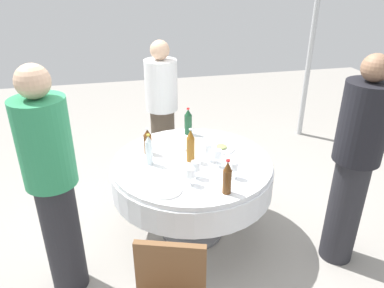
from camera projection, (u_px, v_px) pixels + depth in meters
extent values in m
plane|color=gray|center=(192.00, 231.00, 3.41)|extent=(10.00, 10.00, 0.00)
cylinder|color=white|center=(192.00, 163.00, 3.09)|extent=(1.33, 1.33, 0.04)
cylinder|color=white|center=(192.00, 176.00, 3.15)|extent=(1.36, 1.36, 0.22)
cylinder|color=slate|center=(192.00, 209.00, 3.30)|extent=(0.14, 0.14, 0.48)
cylinder|color=slate|center=(192.00, 229.00, 3.40)|extent=(0.56, 0.56, 0.03)
cylinder|color=silver|center=(149.00, 153.00, 2.99)|extent=(0.06, 0.06, 0.20)
cone|color=silver|center=(148.00, 139.00, 2.93)|extent=(0.05, 0.05, 0.05)
cylinder|color=gold|center=(148.00, 135.00, 2.92)|extent=(0.03, 0.03, 0.01)
cylinder|color=#194728|center=(188.00, 125.00, 3.52)|extent=(0.07, 0.07, 0.19)
cone|color=#194728|center=(188.00, 112.00, 3.47)|extent=(0.06, 0.06, 0.06)
cylinder|color=red|center=(188.00, 109.00, 3.45)|extent=(0.03, 0.03, 0.01)
cylinder|color=#593314|center=(148.00, 144.00, 3.16)|extent=(0.07, 0.07, 0.17)
cone|color=#593314|center=(147.00, 132.00, 3.12)|extent=(0.06, 0.06, 0.05)
cylinder|color=silver|center=(147.00, 129.00, 3.10)|extent=(0.03, 0.03, 0.01)
cylinder|color=#593314|center=(227.00, 182.00, 2.61)|extent=(0.06, 0.06, 0.18)
cone|color=#593314|center=(228.00, 166.00, 2.55)|extent=(0.06, 0.06, 0.07)
cylinder|color=red|center=(228.00, 160.00, 2.53)|extent=(0.03, 0.03, 0.01)
cylinder|color=#8C5619|center=(191.00, 150.00, 3.03)|extent=(0.07, 0.07, 0.21)
cone|color=#8C5619|center=(191.00, 134.00, 2.97)|extent=(0.06, 0.06, 0.07)
cylinder|color=silver|center=(191.00, 129.00, 2.95)|extent=(0.03, 0.03, 0.01)
cylinder|color=white|center=(196.00, 177.00, 2.84)|extent=(0.06, 0.06, 0.00)
cylinder|color=white|center=(196.00, 174.00, 2.82)|extent=(0.01, 0.01, 0.06)
cylinder|color=white|center=(196.00, 166.00, 2.79)|extent=(0.07, 0.07, 0.07)
cylinder|color=gold|center=(196.00, 168.00, 2.80)|extent=(0.06, 0.06, 0.03)
cylinder|color=white|center=(190.00, 184.00, 2.75)|extent=(0.06, 0.06, 0.00)
cylinder|color=white|center=(190.00, 180.00, 2.73)|extent=(0.01, 0.01, 0.06)
cylinder|color=white|center=(190.00, 173.00, 2.71)|extent=(0.07, 0.07, 0.07)
cylinder|color=white|center=(217.00, 166.00, 3.00)|extent=(0.06, 0.06, 0.00)
cylinder|color=white|center=(217.00, 162.00, 2.98)|extent=(0.01, 0.01, 0.07)
cylinder|color=white|center=(217.00, 154.00, 2.95)|extent=(0.07, 0.07, 0.07)
cylinder|color=white|center=(233.00, 177.00, 2.84)|extent=(0.06, 0.06, 0.00)
cylinder|color=white|center=(234.00, 173.00, 2.82)|extent=(0.01, 0.01, 0.07)
cylinder|color=white|center=(234.00, 166.00, 2.79)|extent=(0.07, 0.07, 0.07)
cylinder|color=gold|center=(234.00, 168.00, 2.80)|extent=(0.06, 0.06, 0.03)
cylinder|color=white|center=(208.00, 160.00, 3.08)|extent=(0.06, 0.06, 0.00)
cylinder|color=white|center=(208.00, 156.00, 3.06)|extent=(0.01, 0.01, 0.08)
cylinder|color=white|center=(208.00, 148.00, 3.03)|extent=(0.06, 0.06, 0.07)
cylinder|color=white|center=(175.00, 146.00, 3.30)|extent=(0.25, 0.25, 0.02)
cylinder|color=white|center=(166.00, 190.00, 2.67)|extent=(0.24, 0.24, 0.02)
cylinder|color=white|center=(222.00, 148.00, 3.27)|extent=(0.23, 0.23, 0.02)
ellipsoid|color=#8C9E59|center=(222.00, 146.00, 3.26)|extent=(0.10, 0.09, 0.02)
cube|color=silver|center=(203.00, 136.00, 3.51)|extent=(0.07, 0.18, 0.00)
cube|color=silver|center=(254.00, 163.00, 3.04)|extent=(0.04, 0.18, 0.00)
cube|color=silver|center=(173.00, 169.00, 2.95)|extent=(0.06, 0.18, 0.00)
cylinder|color=#4C3F33|center=(163.00, 143.00, 4.13)|extent=(0.26, 0.26, 0.82)
cylinder|color=white|center=(161.00, 85.00, 3.83)|extent=(0.34, 0.34, 0.53)
sphere|color=#D8AD8C|center=(160.00, 50.00, 3.67)|extent=(0.20, 0.20, 0.20)
cylinder|color=#26262B|center=(63.00, 237.00, 2.65)|extent=(0.26, 0.26, 0.91)
cylinder|color=#2D8C59|center=(45.00, 143.00, 2.32)|extent=(0.34, 0.34, 0.59)
sphere|color=#D8AD8C|center=(33.00, 81.00, 2.14)|extent=(0.21, 0.21, 0.21)
cylinder|color=#26262B|center=(344.00, 210.00, 2.93)|extent=(0.26, 0.26, 0.92)
cylinder|color=black|center=(364.00, 123.00, 2.59)|extent=(0.34, 0.34, 0.59)
sphere|color=#8C664C|center=(376.00, 68.00, 2.42)|extent=(0.19, 0.19, 0.19)
cube|color=brown|center=(171.00, 273.00, 2.07)|extent=(0.16, 0.39, 0.42)
cylinder|color=#B2B5B7|center=(312.00, 39.00, 4.76)|extent=(0.07, 0.07, 2.69)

